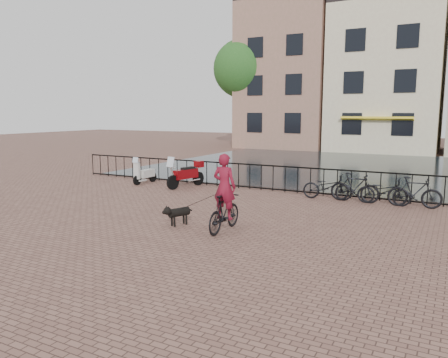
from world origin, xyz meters
The scene contains 14 objects.
ground centered at (0.00, 0.00, 0.00)m, with size 100.00×100.00×0.00m, color brown.
canal_water centered at (0.00, 17.30, 0.00)m, with size 20.00×20.00×0.00m, color black.
railing centered at (0.00, 8.00, 0.50)m, with size 20.00×0.05×1.02m.
canal_house_left centered at (-7.50, 30.00, 6.40)m, with size 7.50×9.00×12.80m.
canal_house_mid centered at (0.50, 30.00, 5.90)m, with size 8.00×9.50×11.80m.
tree_far_left centered at (-11.00, 27.00, 6.73)m, with size 5.04×5.04×9.27m.
cyclist centered at (0.55, 1.99, 0.90)m, with size 0.75×1.74×2.38m.
dog centered at (-0.83, 1.94, 0.29)m, with size 0.59×0.91×0.58m.
motorcycle centered at (-3.99, 7.15, 0.67)m, with size 0.88×1.94×1.35m.
scooter centered at (-6.10, 7.14, 0.61)m, with size 0.43×1.33×1.22m.
parked_bike_0 centered at (1.80, 7.40, 0.45)m, with size 0.60×1.72×0.90m, color black.
parked_bike_1 centered at (2.75, 7.40, 0.50)m, with size 0.47×1.66×1.00m, color black.
parked_bike_2 centered at (3.70, 7.40, 0.45)m, with size 0.60×1.72×0.90m, color black.
parked_bike_3 centered at (4.65, 7.40, 0.50)m, with size 0.47×1.66×1.00m, color black.
Camera 1 is at (5.74, -7.74, 3.08)m, focal length 35.00 mm.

